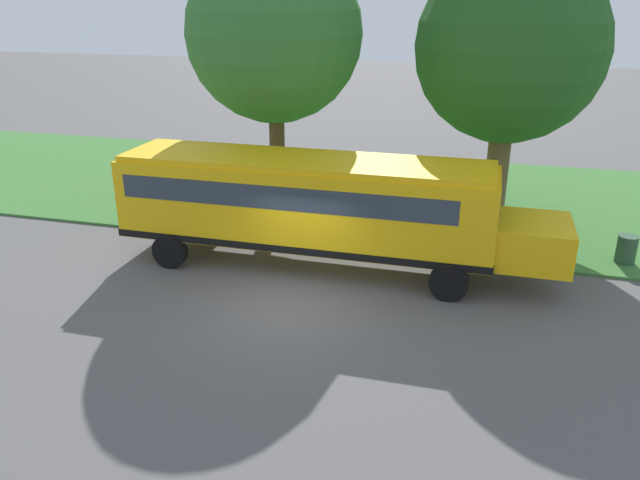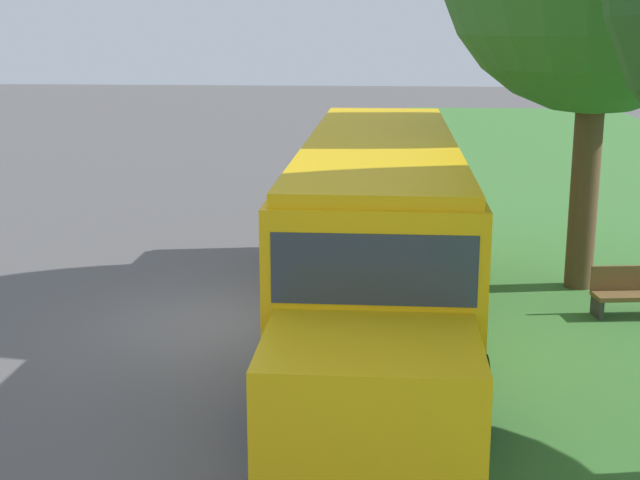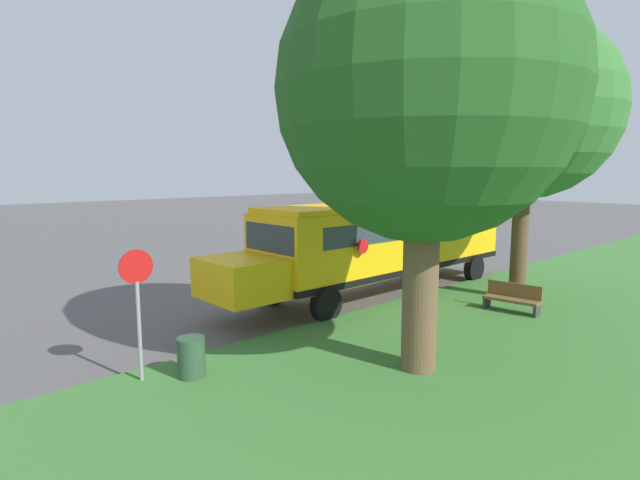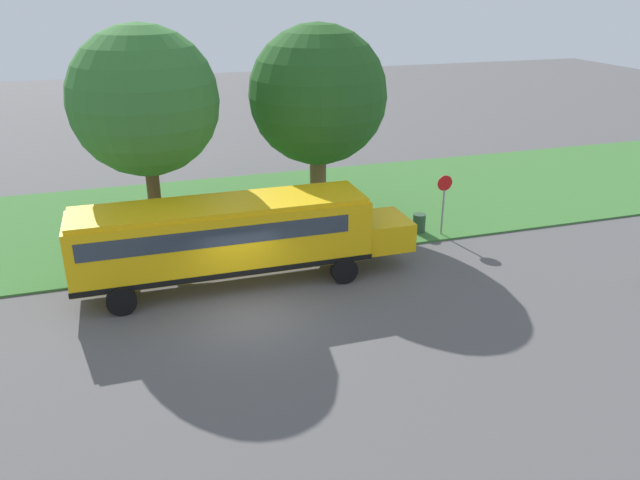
{
  "view_description": "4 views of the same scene",
  "coord_description": "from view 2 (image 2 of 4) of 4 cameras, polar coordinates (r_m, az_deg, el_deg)",
  "views": [
    {
      "loc": [
        13.26,
        4.44,
        7.38
      ],
      "look_at": [
        -1.09,
        0.54,
        1.48
      ],
      "focal_mm": 35.0,
      "sensor_mm": 36.0,
      "label": 1
    },
    {
      "loc": [
        -2.92,
        14.2,
        4.95
      ],
      "look_at": [
        -1.78,
        -0.05,
        1.48
      ],
      "focal_mm": 50.0,
      "sensor_mm": 36.0,
      "label": 2
    },
    {
      "loc": [
        -14.08,
        13.23,
        4.24
      ],
      "look_at": [
        -1.73,
        2.01,
        1.94
      ],
      "focal_mm": 28.0,
      "sensor_mm": 36.0,
      "label": 3
    },
    {
      "loc": [
        18.01,
        -3.27,
        10.35
      ],
      "look_at": [
        -1.54,
        2.91,
        1.81
      ],
      "focal_mm": 35.0,
      "sensor_mm": 36.0,
      "label": 4
    }
  ],
  "objects": [
    {
      "name": "ground_plane",
      "position": [
        15.32,
        -6.68,
        -5.31
      ],
      "size": [
        120.0,
        120.0,
        0.0
      ],
      "primitive_type": "plane",
      "color": "#565454"
    },
    {
      "name": "school_bus",
      "position": [
        14.59,
        3.85,
        1.64
      ],
      "size": [
        2.84,
        12.42,
        3.16
      ],
      "color": "yellow",
      "rests_on": "ground"
    },
    {
      "name": "park_bench",
      "position": [
        16.22,
        19.75,
        -3.21
      ],
      "size": [
        1.65,
        0.71,
        0.92
      ],
      "color": "brown",
      "rests_on": "ground"
    }
  ]
}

